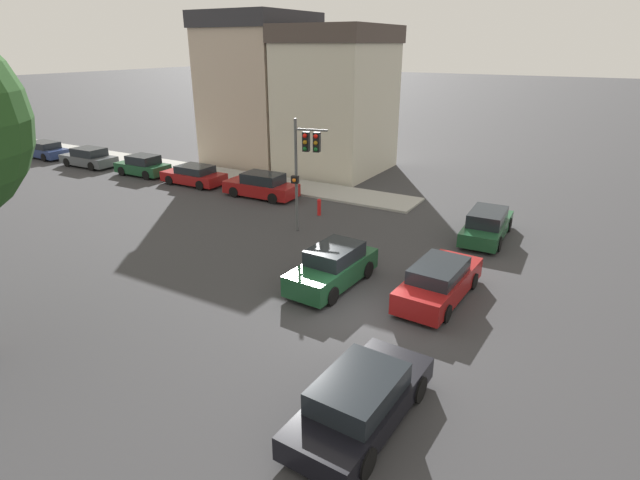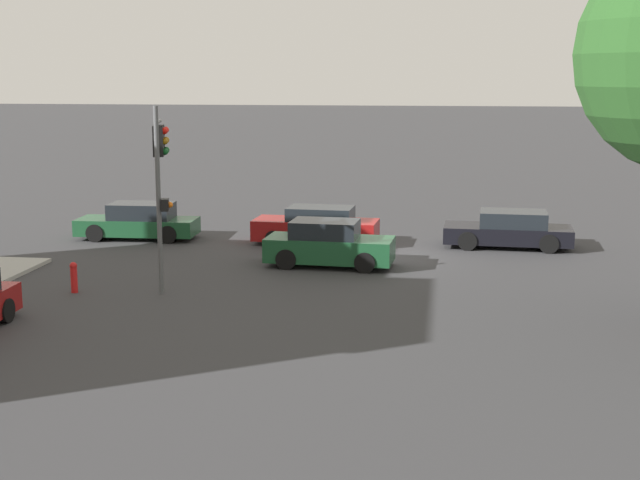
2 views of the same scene
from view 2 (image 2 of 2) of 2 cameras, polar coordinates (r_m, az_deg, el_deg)
ground_plane at (r=31.76m, az=3.62°, el=-1.02°), size 300.00×300.00×0.00m
traffic_signal at (r=26.58m, az=-10.19°, el=4.85°), size 0.83×1.67×5.49m
crossing_car_0 at (r=33.88m, az=12.02°, el=0.63°), size 4.77×2.15×1.37m
crossing_car_1 at (r=33.78m, az=-0.21°, el=0.88°), size 4.77×2.03×1.43m
crossing_car_2 at (r=29.89m, az=0.55°, el=-0.30°), size 4.34×2.00×1.56m
crossing_car_3 at (r=35.55m, az=-11.53°, el=1.14°), size 4.70×1.94×1.42m
fire_hydrant at (r=27.33m, az=-15.48°, el=-2.26°), size 0.22×0.22×0.92m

